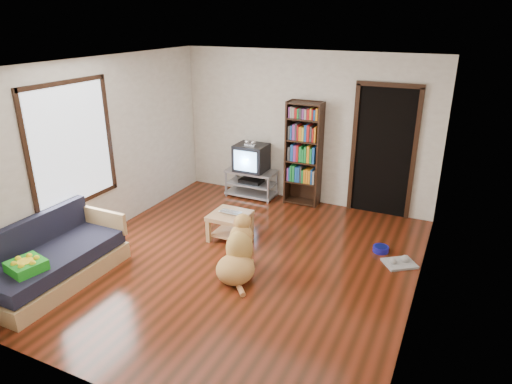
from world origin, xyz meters
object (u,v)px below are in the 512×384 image
at_px(laptop, 229,214).
at_px(crt_tv, 252,157).
at_px(grey_rag, 399,263).
at_px(coffee_table, 230,221).
at_px(bookshelf, 304,148).
at_px(green_cushion, 26,266).
at_px(sofa, 54,262).
at_px(dog, 238,254).
at_px(tv_stand, 251,182).
at_px(dog_bowl, 381,249).

bearing_deg(laptop, crt_tv, 108.62).
height_order(grey_rag, crt_tv, crt_tv).
bearing_deg(coffee_table, grey_rag, 6.95).
height_order(grey_rag, bookshelf, bookshelf).
relative_size(green_cushion, laptop, 1.07).
bearing_deg(grey_rag, coffee_table, -173.05).
height_order(crt_tv, coffee_table, crt_tv).
bearing_deg(crt_tv, sofa, -104.93).
relative_size(grey_rag, bookshelf, 0.22).
relative_size(sofa, coffee_table, 3.27).
bearing_deg(dog, green_cushion, -140.24).
height_order(grey_rag, coffee_table, coffee_table).
relative_size(laptop, bookshelf, 0.19).
bearing_deg(sofa, bookshelf, 62.68).
xyz_separation_m(laptop, sofa, (-1.43, -1.93, -0.15)).
bearing_deg(crt_tv, tv_stand, -90.00).
relative_size(tv_stand, coffee_table, 1.64).
bearing_deg(tv_stand, green_cushion, -101.76).
distance_m(dog_bowl, crt_tv, 2.91).
height_order(sofa, coffee_table, sofa).
bearing_deg(grey_rag, crt_tv, 154.14).
bearing_deg(crt_tv, dog_bowl, -23.95).
bearing_deg(green_cushion, laptop, 73.66).
bearing_deg(dog_bowl, coffee_table, -165.58).
bearing_deg(dog_bowl, dog, -137.96).
distance_m(tv_stand, dog, 2.72).
height_order(tv_stand, bookshelf, bookshelf).
bearing_deg(bookshelf, crt_tv, -175.68).
relative_size(green_cushion, coffee_table, 0.66).
bearing_deg(sofa, tv_stand, 74.98).
height_order(grey_rag, sofa, sofa).
distance_m(bookshelf, dog, 2.70).
relative_size(green_cushion, tv_stand, 0.40).
xyz_separation_m(bookshelf, sofa, (-1.92, -3.72, -0.74)).
height_order(green_cushion, laptop, green_cushion).
height_order(dog_bowl, crt_tv, crt_tv).
bearing_deg(dog_bowl, tv_stand, 156.46).
relative_size(dog_bowl, coffee_table, 0.40).
relative_size(grey_rag, coffee_table, 0.73).
relative_size(tv_stand, crt_tv, 1.55).
height_order(laptop, dog, dog).
bearing_deg(green_cushion, coffee_table, 73.96).
bearing_deg(sofa, coffee_table, 53.89).
bearing_deg(dog, bookshelf, 91.87).
bearing_deg(green_cushion, dog, 52.17).
bearing_deg(coffee_table, green_cushion, -118.44).
height_order(green_cushion, dog, dog).
distance_m(dog_bowl, bookshelf, 2.25).
xyz_separation_m(crt_tv, bookshelf, (0.95, 0.07, 0.26)).
relative_size(laptop, tv_stand, 0.37).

